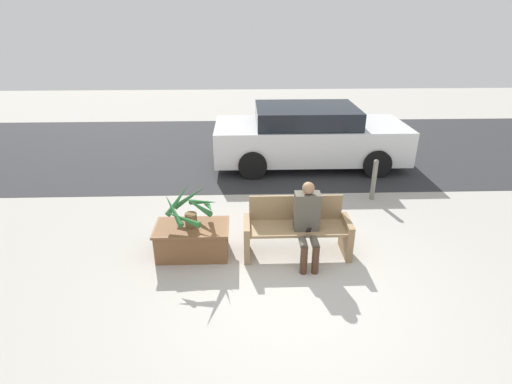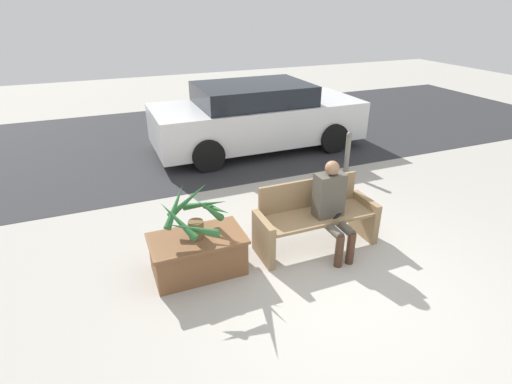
{
  "view_description": "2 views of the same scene",
  "coord_description": "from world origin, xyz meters",
  "views": [
    {
      "loc": [
        -0.57,
        -4.37,
        3.45
      ],
      "look_at": [
        -0.39,
        1.17,
        0.92
      ],
      "focal_mm": 28.0,
      "sensor_mm": 36.0,
      "label": 1
    },
    {
      "loc": [
        -2.23,
        -3.05,
        3.01
      ],
      "look_at": [
        -0.64,
        0.85,
        0.97
      ],
      "focal_mm": 28.0,
      "sensor_mm": 36.0,
      "label": 2
    }
  ],
  "objects": [
    {
      "name": "person_seated",
      "position": [
        0.35,
        0.71,
        0.67
      ],
      "size": [
        0.37,
        0.62,
        1.23
      ],
      "color": "#4C473D",
      "rests_on": "ground_plane"
    },
    {
      "name": "ground_plane",
      "position": [
        0.0,
        0.0,
        0.0
      ],
      "size": [
        30.0,
        30.0,
        0.0
      ],
      "primitive_type": "plane",
      "color": "#ADA89E"
    },
    {
      "name": "planter_box",
      "position": [
        -1.37,
        0.9,
        0.26
      ],
      "size": [
        1.12,
        0.65,
        0.49
      ],
      "color": "brown",
      "rests_on": "ground_plane"
    },
    {
      "name": "bench",
      "position": [
        0.22,
        0.9,
        0.41
      ],
      "size": [
        1.61,
        0.56,
        0.88
      ],
      "color": "#8C704C",
      "rests_on": "ground_plane"
    },
    {
      "name": "road_surface",
      "position": [
        0.0,
        6.06,
        0.0
      ],
      "size": [
        20.0,
        6.0,
        0.01
      ],
      "primitive_type": "cube",
      "color": "#2D2D30",
      "rests_on": "ground_plane"
    },
    {
      "name": "bollard_post",
      "position": [
        1.99,
        2.77,
        0.44
      ],
      "size": [
        0.1,
        0.1,
        0.84
      ],
      "color": "slate",
      "rests_on": "ground_plane"
    },
    {
      "name": "potted_plant",
      "position": [
        -1.36,
        0.91,
        0.79
      ],
      "size": [
        0.84,
        0.84,
        0.65
      ],
      "color": "brown",
      "rests_on": "planter_box"
    },
    {
      "name": "parked_car",
      "position": [
        1.0,
        4.8,
        0.71
      ],
      "size": [
        4.49,
        1.98,
        1.42
      ],
      "color": "silver",
      "rests_on": "ground_plane"
    }
  ]
}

